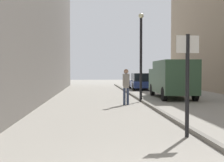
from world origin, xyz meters
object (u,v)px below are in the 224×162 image
(delivery_van, at_px, (172,78))
(street_sign_post, at_px, (187,76))
(pedestrian_main_foreground, at_px, (126,84))
(lamp_post, at_px, (141,51))
(parked_car, at_px, (141,81))

(delivery_van, height_order, street_sign_post, street_sign_post)
(pedestrian_main_foreground, distance_m, lamp_post, 2.42)
(pedestrian_main_foreground, height_order, parked_car, pedestrian_main_foreground)
(pedestrian_main_foreground, bearing_deg, delivery_van, -145.10)
(pedestrian_main_foreground, bearing_deg, lamp_post, -136.43)
(pedestrian_main_foreground, relative_size, parked_car, 0.42)
(parked_car, relative_size, lamp_post, 0.89)
(pedestrian_main_foreground, xyz_separation_m, street_sign_post, (0.72, -7.21, 0.53))
(street_sign_post, height_order, lamp_post, lamp_post)
(delivery_van, xyz_separation_m, parked_car, (-0.51, 8.40, -0.52))
(delivery_van, height_order, lamp_post, lamp_post)
(delivery_van, distance_m, parked_car, 8.43)
(delivery_van, xyz_separation_m, street_sign_post, (-2.51, -10.67, 0.32))
(delivery_van, xyz_separation_m, lamp_post, (-2.26, -2.05, 1.49))
(parked_car, distance_m, street_sign_post, 19.20)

